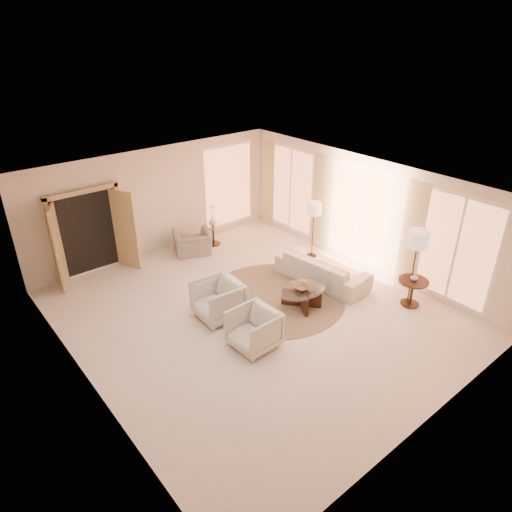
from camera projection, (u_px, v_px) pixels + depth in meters
room at (253, 256)px, 9.12m from camera, size 7.04×8.04×2.83m
windows_right at (360, 215)px, 11.15m from camera, size 0.10×6.40×2.40m
window_back_corner at (229, 186)px, 13.15m from camera, size 1.70×0.10×2.40m
curtains_right at (331, 207)px, 11.77m from camera, size 0.06×5.20×2.60m
french_doors at (90, 234)px, 10.82m from camera, size 1.95×0.66×2.16m
area_rug at (275, 297)px, 10.33m from camera, size 3.29×3.29×0.01m
sofa at (322, 269)px, 10.83m from camera, size 1.14×2.35×0.66m
armchair_left at (218, 298)px, 9.46m from camera, size 0.90×0.95×0.91m
armchair_right at (254, 328)px, 8.60m from camera, size 0.80×0.85×0.85m
accent_chair at (192, 239)px, 12.12m from camera, size 1.12×0.94×0.84m
coffee_table at (302, 295)px, 9.90m from camera, size 1.26×1.26×0.43m
end_table at (412, 288)px, 9.89m from camera, size 0.65×0.65×0.61m
side_table at (213, 233)px, 12.66m from camera, size 0.50×0.50×0.58m
floor_lamp_near at (314, 211)px, 11.57m from camera, size 0.37×0.37×1.51m
floor_lamp_far at (418, 243)px, 9.44m from camera, size 0.42×0.42×1.75m
bowl at (302, 287)px, 9.81m from camera, size 0.35×0.35×0.08m
end_vase at (414, 277)px, 9.77m from camera, size 0.16×0.16×0.16m
side_vase at (213, 221)px, 12.50m from camera, size 0.28×0.28×0.22m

